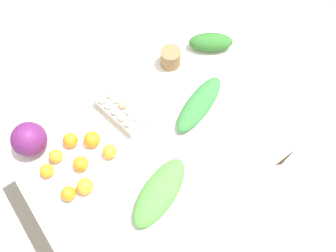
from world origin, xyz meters
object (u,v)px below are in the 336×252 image
at_px(orange_6, 110,151).
at_px(orange_7, 47,171).
at_px(paper_bag, 171,58).
at_px(orange_0, 68,194).
at_px(greens_bunch_kale, 199,104).
at_px(orange_1, 81,164).
at_px(egg_carton, 120,111).
at_px(orange_2, 71,140).
at_px(cabbage_purple, 29,139).
at_px(orange_4, 92,139).
at_px(greens_bunch_dandelion, 211,42).
at_px(orange_5, 56,156).
at_px(orange_3, 85,186).
at_px(greens_bunch_chard, 160,192).

height_order(orange_6, orange_7, orange_6).
bearing_deg(paper_bag, orange_0, 21.58).
height_order(paper_bag, greens_bunch_kale, paper_bag).
bearing_deg(orange_1, orange_6, 168.77).
bearing_deg(orange_6, egg_carton, -135.36).
bearing_deg(orange_0, orange_2, -121.36).
distance_m(cabbage_purple, orange_1, 0.27).
bearing_deg(greens_bunch_kale, orange_4, -15.98).
bearing_deg(greens_bunch_dandelion, orange_4, 7.70).
distance_m(egg_carton, orange_4, 0.20).
bearing_deg(orange_4, orange_5, -9.77).
bearing_deg(orange_0, greens_bunch_kale, -179.33).
relative_size(greens_bunch_kale, orange_7, 5.85).
xyz_separation_m(paper_bag, orange_7, (0.85, 0.17, -0.02)).
height_order(egg_carton, orange_6, egg_carton).
bearing_deg(orange_6, greens_bunch_kale, 174.11).
xyz_separation_m(cabbage_purple, egg_carton, (-0.43, 0.11, -0.04)).
distance_m(cabbage_purple, orange_3, 0.36).
bearing_deg(cabbage_purple, orange_0, 92.97).
xyz_separation_m(greens_bunch_kale, orange_0, (0.77, 0.01, 0.00)).
height_order(cabbage_purple, orange_2, cabbage_purple).
relative_size(orange_1, orange_4, 0.90).
bearing_deg(paper_bag, orange_1, 18.43).
relative_size(paper_bag, orange_6, 1.58).
distance_m(greens_bunch_kale, orange_1, 0.66).
bearing_deg(greens_bunch_kale, orange_5, -14.45).
bearing_deg(orange_2, orange_1, 81.29).
height_order(greens_bunch_chard, orange_3, greens_bunch_chard).
bearing_deg(greens_bunch_dandelion, orange_0, 14.64).
height_order(greens_bunch_kale, orange_3, orange_3).
relative_size(egg_carton, orange_7, 4.47).
xyz_separation_m(greens_bunch_chard, orange_6, (0.07, -0.30, -0.00)).
relative_size(cabbage_purple, orange_4, 2.07).
xyz_separation_m(greens_bunch_kale, orange_5, (0.73, -0.19, -0.00)).
bearing_deg(orange_1, orange_7, -24.70).
bearing_deg(cabbage_purple, greens_bunch_kale, 158.34).
bearing_deg(orange_7, orange_4, -177.93).
height_order(egg_carton, greens_bunch_kale, egg_carton).
relative_size(egg_carton, paper_bag, 2.63).
height_order(greens_bunch_dandelion, orange_0, greens_bunch_dandelion).
distance_m(cabbage_purple, greens_bunch_kale, 0.85).
xyz_separation_m(greens_bunch_chard, orange_3, (0.26, -0.23, -0.00)).
height_order(egg_carton, greens_bunch_chard, egg_carton).
bearing_deg(orange_2, orange_5, 16.65).
xyz_separation_m(orange_6, orange_7, (0.29, -0.10, -0.00)).
bearing_deg(orange_0, orange_4, -143.52).
xyz_separation_m(greens_bunch_dandelion, orange_4, (0.85, 0.11, -0.01)).
bearing_deg(orange_0, egg_carton, -152.59).
relative_size(greens_bunch_chard, orange_3, 4.71).
height_order(orange_1, orange_6, orange_1).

